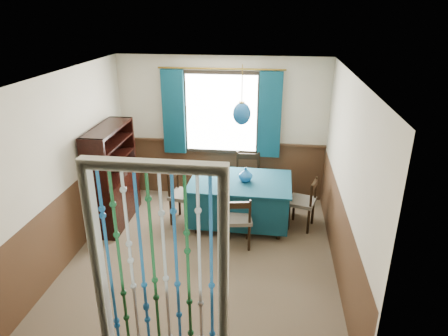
# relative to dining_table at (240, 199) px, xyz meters

# --- Properties ---
(floor) EXTENTS (4.00, 4.00, 0.00)m
(floor) POSITION_rel_dining_table_xyz_m (-0.42, -0.98, -0.43)
(floor) COLOR brown
(floor) RESTS_ON ground
(ceiling) EXTENTS (4.00, 4.00, 0.00)m
(ceiling) POSITION_rel_dining_table_xyz_m (-0.42, -0.98, 2.07)
(ceiling) COLOR silver
(ceiling) RESTS_ON ground
(wall_back) EXTENTS (3.60, 0.00, 3.60)m
(wall_back) POSITION_rel_dining_table_xyz_m (-0.42, 1.02, 0.82)
(wall_back) COLOR beige
(wall_back) RESTS_ON ground
(wall_front) EXTENTS (3.60, 0.00, 3.60)m
(wall_front) POSITION_rel_dining_table_xyz_m (-0.42, -2.98, 0.82)
(wall_front) COLOR beige
(wall_front) RESTS_ON ground
(wall_left) EXTENTS (0.00, 4.00, 4.00)m
(wall_left) POSITION_rel_dining_table_xyz_m (-2.22, -0.98, 0.82)
(wall_left) COLOR beige
(wall_left) RESTS_ON ground
(wall_right) EXTENTS (0.00, 4.00, 4.00)m
(wall_right) POSITION_rel_dining_table_xyz_m (1.38, -0.98, 0.82)
(wall_right) COLOR beige
(wall_right) RESTS_ON ground
(wainscot_back) EXTENTS (3.60, 0.00, 3.60)m
(wainscot_back) POSITION_rel_dining_table_xyz_m (-0.42, 1.00, 0.07)
(wainscot_back) COLOR #422A19
(wainscot_back) RESTS_ON ground
(wainscot_left) EXTENTS (0.00, 4.00, 4.00)m
(wainscot_left) POSITION_rel_dining_table_xyz_m (-2.21, -0.98, 0.07)
(wainscot_left) COLOR #422A19
(wainscot_left) RESTS_ON ground
(wainscot_right) EXTENTS (0.00, 4.00, 4.00)m
(wainscot_right) POSITION_rel_dining_table_xyz_m (1.36, -0.98, 0.07)
(wainscot_right) COLOR #422A19
(wainscot_right) RESTS_ON ground
(window) EXTENTS (1.32, 0.12, 1.42)m
(window) POSITION_rel_dining_table_xyz_m (-0.42, 0.97, 1.12)
(window) COLOR black
(window) RESTS_ON wall_back
(doorway) EXTENTS (1.16, 0.12, 2.18)m
(doorway) POSITION_rel_dining_table_xyz_m (-0.42, -2.92, 0.62)
(doorway) COLOR silver
(doorway) RESTS_ON ground
(dining_table) EXTENTS (1.57, 1.09, 0.75)m
(dining_table) POSITION_rel_dining_table_xyz_m (0.00, 0.00, 0.00)
(dining_table) COLOR #0D3443
(dining_table) RESTS_ON floor
(chair_near) EXTENTS (0.46, 0.44, 0.81)m
(chair_near) POSITION_rel_dining_table_xyz_m (0.02, -0.66, -0.00)
(chair_near) COLOR black
(chair_near) RESTS_ON floor
(chair_far) EXTENTS (0.48, 0.46, 0.91)m
(chair_far) POSITION_rel_dining_table_xyz_m (0.06, 0.72, 0.05)
(chair_far) COLOR black
(chair_far) RESTS_ON floor
(chair_left) EXTENTS (0.47, 0.49, 0.87)m
(chair_left) POSITION_rel_dining_table_xyz_m (-0.91, -0.04, 0.03)
(chair_left) COLOR black
(chair_left) RESTS_ON floor
(chair_right) EXTENTS (0.48, 0.50, 0.82)m
(chair_right) POSITION_rel_dining_table_xyz_m (0.98, 0.01, 0.00)
(chair_right) COLOR black
(chair_right) RESTS_ON floor
(sideboard) EXTENTS (0.43, 1.21, 1.58)m
(sideboard) POSITION_rel_dining_table_xyz_m (-1.99, -0.17, 0.12)
(sideboard) COLOR black
(sideboard) RESTS_ON floor
(pendant_lamp) EXTENTS (0.26, 0.26, 0.86)m
(pendant_lamp) POSITION_rel_dining_table_xyz_m (-0.00, -0.00, 1.37)
(pendant_lamp) COLOR olive
(pendant_lamp) RESTS_ON ceiling
(vase_table) EXTENTS (0.20, 0.20, 0.20)m
(vase_table) POSITION_rel_dining_table_xyz_m (0.08, -0.01, 0.42)
(vase_table) COLOR #134D87
(vase_table) RESTS_ON dining_table
(bowl_shelf) EXTENTS (0.31, 0.31, 0.06)m
(bowl_shelf) POSITION_rel_dining_table_xyz_m (-1.94, -0.39, 0.67)
(bowl_shelf) COLOR beige
(bowl_shelf) RESTS_ON sideboard
(vase_sideboard) EXTENTS (0.25, 0.25, 0.20)m
(vase_sideboard) POSITION_rel_dining_table_xyz_m (-1.94, 0.08, 0.46)
(vase_sideboard) COLOR beige
(vase_sideboard) RESTS_ON sideboard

